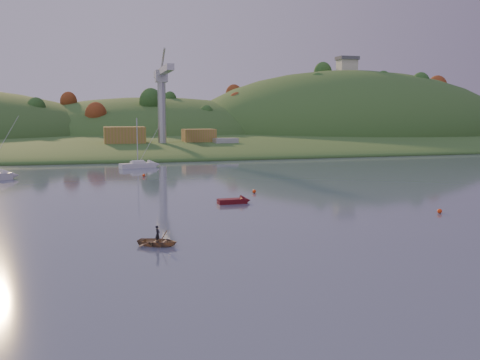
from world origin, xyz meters
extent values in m
plane|color=#364259|center=(0.00, 0.00, 0.00)|extent=(500.00, 500.00, 0.00)
cube|color=#305221|center=(0.00, 230.00, 0.00)|extent=(620.00, 220.00, 1.50)
ellipsoid|color=#305221|center=(0.00, 165.00, 0.00)|extent=(640.00, 150.00, 7.00)
ellipsoid|color=#305221|center=(10.00, 210.00, 0.00)|extent=(140.00, 120.00, 36.00)
ellipsoid|color=#305221|center=(95.00, 195.00, 0.00)|extent=(150.00, 130.00, 60.00)
cube|color=beige|center=(95.00, 195.00, 32.50)|extent=(8.00, 6.00, 5.00)
cube|color=#595960|center=(95.00, 195.00, 35.70)|extent=(9.00, 7.00, 1.50)
cube|color=slate|center=(5.00, 122.00, 1.20)|extent=(42.00, 16.00, 2.40)
cube|color=olive|center=(-8.00, 123.00, 4.80)|extent=(11.00, 8.00, 4.80)
cube|color=olive|center=(13.00, 124.00, 4.40)|extent=(9.00, 7.00, 4.00)
cylinder|color=#B7B7BC|center=(2.00, 120.00, 11.40)|extent=(2.20, 2.20, 18.00)
cube|color=#B7B7BC|center=(2.00, 120.00, 20.90)|extent=(3.20, 3.20, 3.20)
cube|color=#B7B7BC|center=(2.00, 111.00, 21.90)|extent=(1.80, 18.00, 1.60)
cube|color=#B7B7BC|center=(2.00, 125.00, 21.90)|extent=(1.80, 10.00, 1.60)
cube|color=silver|center=(-8.13, 79.44, 0.49)|extent=(7.40, 4.04, 0.97)
cube|color=silver|center=(-8.13, 79.44, 1.02)|extent=(3.00, 2.28, 0.62)
cylinder|color=silver|center=(-8.13, 79.44, 5.40)|extent=(0.18, 0.18, 8.86)
cylinder|color=silver|center=(-8.13, 79.44, 1.27)|extent=(2.75, 0.92, 0.12)
cylinder|color=silver|center=(-8.13, 79.44, 1.37)|extent=(2.48, 1.05, 0.36)
imported|color=#927150|center=(-11.96, 14.68, 0.34)|extent=(4.00, 3.64, 0.68)
imported|color=black|center=(-11.96, 14.68, 0.70)|extent=(0.54, 0.61, 1.40)
cube|color=#580C12|center=(-0.97, 33.01, 0.28)|extent=(3.46, 1.47, 0.57)
cone|color=#580C12|center=(0.74, 33.06, 0.28)|extent=(1.24, 1.40, 1.37)
cube|color=slate|center=(19.42, 118.00, 0.99)|extent=(15.97, 7.34, 1.98)
cube|color=#B7B7BC|center=(19.42, 118.00, 2.64)|extent=(6.96, 4.08, 2.64)
sphere|color=#EB380C|center=(18.78, 20.86, 0.25)|extent=(0.50, 0.50, 0.50)
sphere|color=#EB380C|center=(4.03, 40.34, 0.25)|extent=(0.50, 0.50, 0.50)
sphere|color=#EB380C|center=(-8.44, 63.81, 0.25)|extent=(0.50, 0.50, 0.50)
camera|label=1|loc=(-16.83, -27.54, 10.46)|focal=40.00mm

